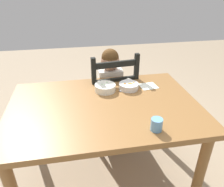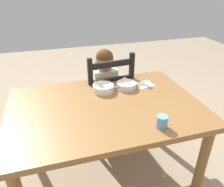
{
  "view_description": "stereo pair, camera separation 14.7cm",
  "coord_description": "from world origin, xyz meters",
  "px_view_note": "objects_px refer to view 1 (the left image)",
  "views": [
    {
      "loc": [
        -0.18,
        -1.31,
        1.55
      ],
      "look_at": [
        0.07,
        0.06,
        0.79
      ],
      "focal_mm": 34.8,
      "sensor_mm": 36.0,
      "label": 1
    },
    {
      "loc": [
        -0.32,
        -1.27,
        1.55
      ],
      "look_at": [
        0.07,
        0.06,
        0.79
      ],
      "focal_mm": 34.8,
      "sensor_mm": 36.0,
      "label": 2
    }
  ],
  "objects_px": {
    "bowl_of_carrots": "(129,86)",
    "spoon": "(123,90)",
    "dining_chair": "(111,100)",
    "drinking_cup": "(157,125)",
    "dining_table": "(104,116)",
    "bowl_of_peas": "(105,87)",
    "child_figure": "(111,84)"
  },
  "relations": [
    {
      "from": "dining_table",
      "to": "bowl_of_carrots",
      "type": "xyz_separation_m",
      "value": [
        0.23,
        0.21,
        0.13
      ]
    },
    {
      "from": "bowl_of_carrots",
      "to": "dining_chair",
      "type": "bearing_deg",
      "value": 106.83
    },
    {
      "from": "child_figure",
      "to": "drinking_cup",
      "type": "xyz_separation_m",
      "value": [
        0.12,
        -0.84,
        0.13
      ]
    },
    {
      "from": "child_figure",
      "to": "bowl_of_peas",
      "type": "height_order",
      "value": "child_figure"
    },
    {
      "from": "dining_chair",
      "to": "bowl_of_peas",
      "type": "distance_m",
      "value": 0.43
    },
    {
      "from": "child_figure",
      "to": "spoon",
      "type": "bearing_deg",
      "value": -81.21
    },
    {
      "from": "dining_table",
      "to": "drinking_cup",
      "type": "distance_m",
      "value": 0.45
    },
    {
      "from": "dining_chair",
      "to": "bowl_of_peas",
      "type": "relative_size",
      "value": 5.87
    },
    {
      "from": "dining_table",
      "to": "spoon",
      "type": "bearing_deg",
      "value": 46.75
    },
    {
      "from": "bowl_of_peas",
      "to": "bowl_of_carrots",
      "type": "height_order",
      "value": "bowl_of_peas"
    },
    {
      "from": "bowl_of_carrots",
      "to": "child_figure",
      "type": "bearing_deg",
      "value": 108.19
    },
    {
      "from": "bowl_of_peas",
      "to": "drinking_cup",
      "type": "bearing_deg",
      "value": -68.1
    },
    {
      "from": "dining_table",
      "to": "drinking_cup",
      "type": "relative_size",
      "value": 17.32
    },
    {
      "from": "dining_chair",
      "to": "bowl_of_peas",
      "type": "height_order",
      "value": "dining_chair"
    },
    {
      "from": "spoon",
      "to": "drinking_cup",
      "type": "xyz_separation_m",
      "value": [
        0.08,
        -0.53,
        0.03
      ]
    },
    {
      "from": "child_figure",
      "to": "dining_table",
      "type": "bearing_deg",
      "value": -105.16
    },
    {
      "from": "dining_chair",
      "to": "bowl_of_peas",
      "type": "bearing_deg",
      "value": -108.69
    },
    {
      "from": "dining_table",
      "to": "bowl_of_peas",
      "type": "relative_size",
      "value": 8.16
    },
    {
      "from": "dining_chair",
      "to": "drinking_cup",
      "type": "height_order",
      "value": "dining_chair"
    },
    {
      "from": "bowl_of_carrots",
      "to": "spoon",
      "type": "xyz_separation_m",
      "value": [
        -0.05,
        -0.01,
        -0.02
      ]
    },
    {
      "from": "dining_table",
      "to": "bowl_of_carrots",
      "type": "relative_size",
      "value": 8.55
    },
    {
      "from": "dining_chair",
      "to": "drinking_cup",
      "type": "bearing_deg",
      "value": -81.98
    },
    {
      "from": "child_figure",
      "to": "bowl_of_peas",
      "type": "xyz_separation_m",
      "value": [
        -0.1,
        -0.29,
        0.12
      ]
    },
    {
      "from": "dining_table",
      "to": "drinking_cup",
      "type": "bearing_deg",
      "value": -52.54
    },
    {
      "from": "bowl_of_carrots",
      "to": "spoon",
      "type": "height_order",
      "value": "bowl_of_carrots"
    },
    {
      "from": "bowl_of_peas",
      "to": "bowl_of_carrots",
      "type": "bearing_deg",
      "value": -0.01
    },
    {
      "from": "spoon",
      "to": "drinking_cup",
      "type": "relative_size",
      "value": 1.57
    },
    {
      "from": "bowl_of_peas",
      "to": "drinking_cup",
      "type": "distance_m",
      "value": 0.59
    },
    {
      "from": "dining_table",
      "to": "spoon",
      "type": "xyz_separation_m",
      "value": [
        0.18,
        0.19,
        0.1
      ]
    },
    {
      "from": "dining_chair",
      "to": "spoon",
      "type": "relative_size",
      "value": 7.91
    },
    {
      "from": "spoon",
      "to": "dining_table",
      "type": "bearing_deg",
      "value": -133.25
    },
    {
      "from": "dining_table",
      "to": "child_figure",
      "type": "height_order",
      "value": "child_figure"
    }
  ]
}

